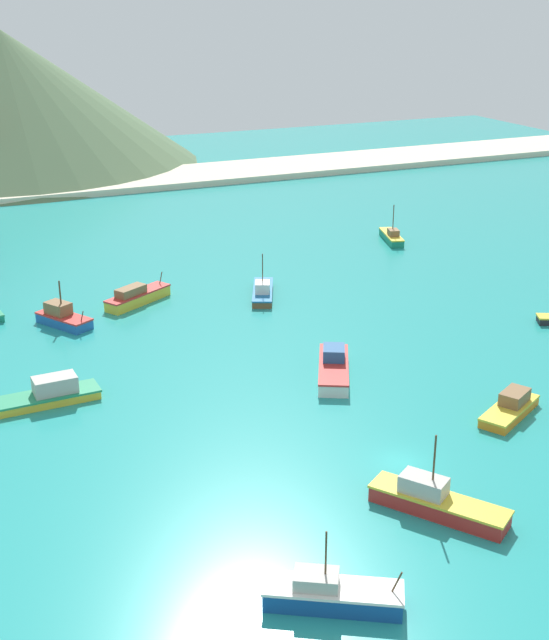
{
  "coord_description": "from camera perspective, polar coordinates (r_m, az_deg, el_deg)",
  "views": [
    {
      "loc": [
        -34.9,
        -53.69,
        36.87
      ],
      "look_at": [
        1.35,
        29.15,
        2.14
      ],
      "focal_mm": 48.88,
      "sensor_mm": 36.0,
      "label": 1
    }
  ],
  "objects": [
    {
      "name": "fishing_boat_3",
      "position": [
        67.38,
        10.51,
        -11.6
      ],
      "size": [
        8.13,
        10.2,
        6.42
      ],
      "color": "red",
      "rests_on": "ground"
    },
    {
      "name": "fishing_boat_1",
      "position": [
        103.89,
        -13.7,
        0.18
      ],
      "size": [
        5.9,
        7.52,
        5.43
      ],
      "color": "#1E5BA8",
      "rests_on": "ground"
    },
    {
      "name": "fishing_boat_11",
      "position": [
        136.04,
        7.68,
        5.43
      ],
      "size": [
        4.21,
        8.3,
        5.89
      ],
      "color": "#198466",
      "rests_on": "ground"
    },
    {
      "name": "fishing_boat_12",
      "position": [
        57.94,
        3.71,
        -17.44
      ],
      "size": [
        9.0,
        6.78,
        5.5
      ],
      "color": "#14478C",
      "rests_on": "ground"
    },
    {
      "name": "fishing_boat_8",
      "position": [
        83.07,
        15.2,
        -5.54
      ],
      "size": [
        8.21,
        6.16,
        2.17
      ],
      "color": "orange",
      "rests_on": "ground"
    },
    {
      "name": "fishing_boat_2",
      "position": [
        110.32,
        -0.78,
        1.88
      ],
      "size": [
        6.17,
        9.69,
        5.84
      ],
      "color": "brown",
      "rests_on": "ground"
    },
    {
      "name": "fishing_boat_10",
      "position": [
        85.14,
        -14.72,
        -4.74
      ],
      "size": [
        10.92,
        3.49,
        2.53
      ],
      "color": "gold",
      "rests_on": "ground"
    },
    {
      "name": "beach_strip",
      "position": [
        176.54,
        -11.86,
        8.71
      ],
      "size": [
        247.0,
        18.07,
        1.2
      ],
      "primitive_type": "cube",
      "color": "beige",
      "rests_on": "ground"
    },
    {
      "name": "hill_central",
      "position": [
        203.05,
        -17.29,
        13.76
      ],
      "size": [
        82.71,
        82.71,
        28.86
      ],
      "color": "#56704C",
      "rests_on": "ground"
    },
    {
      "name": "fishing_boat_6",
      "position": [
        88.21,
        3.89,
        -3.1
      ],
      "size": [
        7.36,
        10.49,
        2.66
      ],
      "color": "silver",
      "rests_on": "ground"
    },
    {
      "name": "ground",
      "position": [
        97.98,
        -0.92,
        -1.26
      ],
      "size": [
        260.0,
        280.0,
        0.5
      ],
      "color": "teal"
    },
    {
      "name": "fishing_boat_4",
      "position": [
        109.18,
        -9.01,
        1.53
      ],
      "size": [
        9.42,
        6.9,
        2.93
      ],
      "color": "gold",
      "rests_on": "ground"
    }
  ]
}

